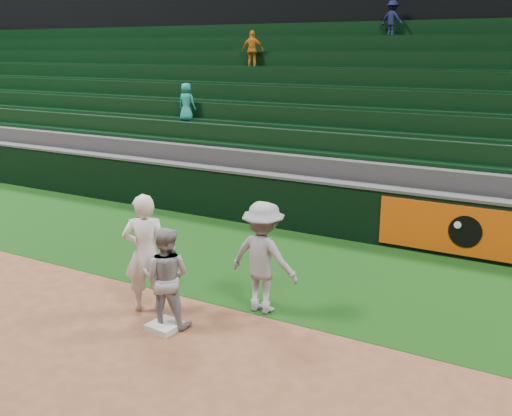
% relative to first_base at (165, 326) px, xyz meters
% --- Properties ---
extents(ground, '(70.00, 70.00, 0.00)m').
position_rel_first_base_xyz_m(ground, '(-0.05, 0.17, -0.05)').
color(ground, brown).
rests_on(ground, ground).
extents(foul_grass, '(36.00, 4.20, 0.01)m').
position_rel_first_base_xyz_m(foul_grass, '(-0.05, 3.17, -0.04)').
color(foul_grass, black).
rests_on(foul_grass, ground).
extents(first_base, '(0.48, 0.48, 0.10)m').
position_rel_first_base_xyz_m(first_base, '(0.00, 0.00, 0.00)').
color(first_base, silver).
rests_on(first_base, ground).
extents(first_baseman, '(0.83, 0.77, 1.91)m').
position_rel_first_base_xyz_m(first_baseman, '(-0.65, 0.41, 0.91)').
color(first_baseman, silver).
rests_on(first_baseman, ground).
extents(baserunner, '(0.88, 0.76, 1.54)m').
position_rel_first_base_xyz_m(baserunner, '(-0.05, 0.14, 0.72)').
color(baserunner, '#909299').
rests_on(baserunner, ground).
extents(base_coach, '(1.19, 0.72, 1.79)m').
position_rel_first_base_xyz_m(base_coach, '(0.98, 1.27, 0.85)').
color(base_coach, gray).
rests_on(base_coach, foul_grass).
extents(field_wall, '(36.00, 0.45, 1.25)m').
position_rel_first_base_xyz_m(field_wall, '(-0.02, 5.37, 0.58)').
color(field_wall, black).
rests_on(field_wall, ground).
extents(stadium_seating, '(36.00, 5.95, 5.40)m').
position_rel_first_base_xyz_m(stadium_seating, '(-0.04, 9.14, 1.65)').
color(stadium_seating, '#313234').
rests_on(stadium_seating, ground).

